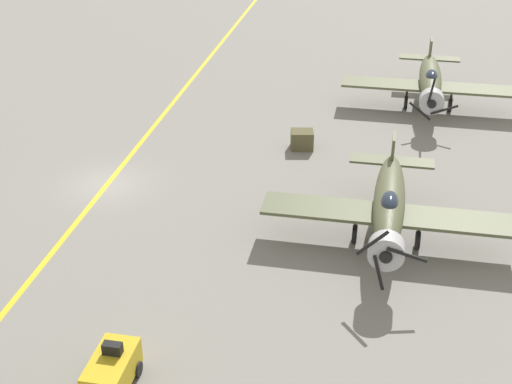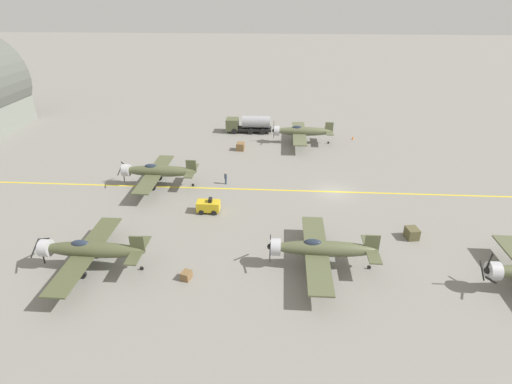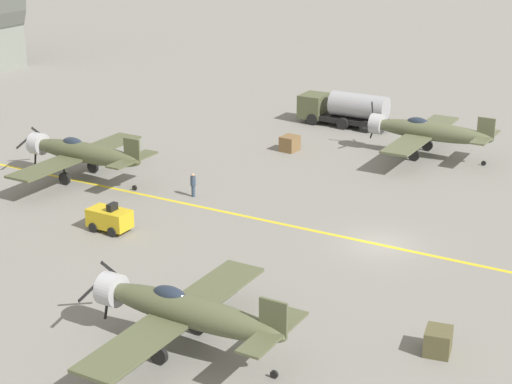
{
  "view_description": "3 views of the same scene",
  "coord_description": "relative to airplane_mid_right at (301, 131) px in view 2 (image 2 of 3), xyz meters",
  "views": [
    {
      "loc": [
        -14.94,
        33.07,
        18.75
      ],
      "look_at": [
        -9.13,
        3.14,
        2.14
      ],
      "focal_mm": 50.0,
      "sensor_mm": 36.0,
      "label": 1
    },
    {
      "loc": [
        -45.57,
        6.9,
        22.93
      ],
      "look_at": [
        -3.96,
        9.6,
        1.67
      ],
      "focal_mm": 28.0,
      "sensor_mm": 36.0,
      "label": 2
    },
    {
      "loc": [
        -43.09,
        -16.5,
        19.63
      ],
      "look_at": [
        -3.4,
        6.32,
        3.18
      ],
      "focal_mm": 60.0,
      "sensor_mm": 36.0,
      "label": 3
    }
  ],
  "objects": [
    {
      "name": "ground_plane",
      "position": [
        -17.76,
        -3.53,
        -2.01
      ],
      "size": [
        400.0,
        400.0,
        0.0
      ],
      "primitive_type": "plane",
      "color": "gray"
    },
    {
      "name": "airplane_mid_right",
      "position": [
        0.0,
        0.0,
        0.0
      ],
      "size": [
        12.0,
        9.98,
        3.76
      ],
      "rotation": [
        0.0,
        0.0,
        0.3
      ],
      "color": "#5C6142",
      "rests_on": "ground"
    },
    {
      "name": "tow_tractor",
      "position": [
        -23.87,
        11.39,
        -1.22
      ],
      "size": [
        1.57,
        2.6,
        1.79
      ],
      "color": "gold",
      "rests_on": "ground"
    },
    {
      "name": "airplane_far_center",
      "position": [
        -17.33,
        19.14,
        -0.0
      ],
      "size": [
        12.0,
        9.98,
        3.65
      ],
      "rotation": [
        0.0,
        0.0,
        0.16
      ],
      "color": "#525738",
      "rests_on": "ground"
    },
    {
      "name": "taxiway_stripe",
      "position": [
        -17.76,
        -3.53,
        -2.01
      ],
      "size": [
        0.3,
        160.0,
        0.01
      ],
      "primitive_type": "cube",
      "color": "yellow",
      "rests_on": "ground"
    },
    {
      "name": "airplane_mid_left",
      "position": [
        -33.31,
        -0.51,
        -0.0
      ],
      "size": [
        12.0,
        9.98,
        3.65
      ],
      "rotation": [
        0.0,
        0.0,
        0.3
      ],
      "color": "#555A3C",
      "rests_on": "ground"
    },
    {
      "name": "ground_crew_walking",
      "position": [
        -16.37,
        10.39,
        -1.12
      ],
      "size": [
        0.36,
        0.36,
        1.63
      ],
      "color": "#334256",
      "rests_on": "ground"
    },
    {
      "name": "fuel_tanker",
      "position": [
        5.09,
        9.13,
        -0.5
      ],
      "size": [
        2.67,
        8.0,
        2.98
      ],
      "color": "black",
      "rests_on": "ground"
    },
    {
      "name": "supply_crate_outboard",
      "position": [
        -3.86,
        9.7,
        -1.42
      ],
      "size": [
        1.49,
        1.26,
        1.18
      ],
      "primitive_type": "cube",
      "rotation": [
        0.0,
        0.0,
        -0.06
      ],
      "color": "brown",
      "rests_on": "ground"
    },
    {
      "name": "traffic_cone",
      "position": [
        2.43,
        -8.95,
        -1.74
      ],
      "size": [
        0.36,
        0.36,
        0.55
      ],
      "primitive_type": "cone",
      "color": "orange",
      "rests_on": "ground"
    },
    {
      "name": "airplane_far_left",
      "position": [
        -34.81,
        20.25,
        0.0
      ],
      "size": [
        12.0,
        9.98,
        3.65
      ],
      "rotation": [
        0.0,
        0.0,
        0.28
      ],
      "color": "#4D5233",
      "rests_on": "ground"
    },
    {
      "name": "supply_crate_mid_lane",
      "position": [
        -27.84,
        -10.37,
        -1.44
      ],
      "size": [
        1.56,
        1.38,
        1.14
      ],
      "primitive_type": "cube",
      "rotation": [
        0.0,
        0.0,
        0.19
      ],
      "color": "brown",
      "rests_on": "ground"
    },
    {
      "name": "supply_crate_by_tanker",
      "position": [
        -35.79,
        11.32,
        -1.63
      ],
      "size": [
        1.09,
        1.0,
        0.76
      ],
      "primitive_type": "cube",
      "rotation": [
        0.0,
        0.0,
        -0.31
      ],
      "color": "brown",
      "rests_on": "ground"
    }
  ]
}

